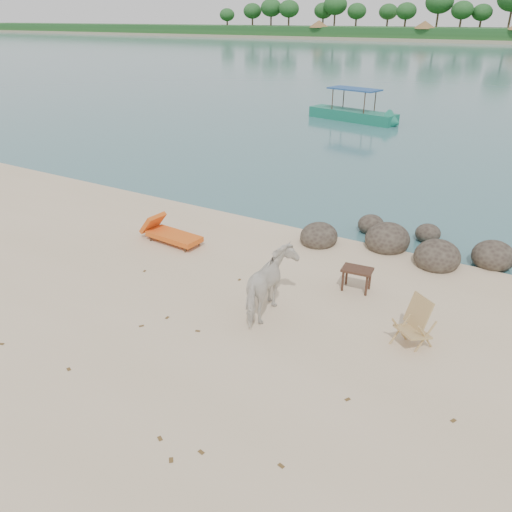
{
  "coord_description": "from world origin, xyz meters",
  "views": [
    {
      "loc": [
        4.3,
        -6.33,
        5.68
      ],
      "look_at": [
        -0.67,
        2.0,
        1.0
      ],
      "focal_mm": 35.0,
      "sensor_mm": 36.0,
      "label": 1
    }
  ],
  "objects_px": {
    "lounge_chair": "(174,234)",
    "deck_chair": "(413,327)",
    "boat_near": "(354,94)",
    "cow": "(271,286)",
    "side_table": "(356,281)",
    "boulders": "(412,247)"
  },
  "relations": [
    {
      "from": "lounge_chair",
      "to": "deck_chair",
      "type": "relative_size",
      "value": 2.18
    },
    {
      "from": "boat_near",
      "to": "lounge_chair",
      "type": "bearing_deg",
      "value": -71.26
    },
    {
      "from": "lounge_chair",
      "to": "boat_near",
      "type": "xyz_separation_m",
      "value": [
        -2.45,
        19.87,
        1.21
      ]
    },
    {
      "from": "lounge_chair",
      "to": "boat_near",
      "type": "bearing_deg",
      "value": 101.19
    },
    {
      "from": "cow",
      "to": "deck_chair",
      "type": "bearing_deg",
      "value": 178.93
    },
    {
      "from": "side_table",
      "to": "lounge_chair",
      "type": "xyz_separation_m",
      "value": [
        -5.23,
        -0.07,
        0.03
      ]
    },
    {
      "from": "boulders",
      "to": "cow",
      "type": "relative_size",
      "value": 3.83
    },
    {
      "from": "side_table",
      "to": "lounge_chair",
      "type": "relative_size",
      "value": 0.34
    },
    {
      "from": "side_table",
      "to": "boat_near",
      "type": "bearing_deg",
      "value": 105.12
    },
    {
      "from": "boulders",
      "to": "lounge_chair",
      "type": "height_order",
      "value": "boulders"
    },
    {
      "from": "side_table",
      "to": "boat_near",
      "type": "distance_m",
      "value": 21.27
    },
    {
      "from": "boulders",
      "to": "cow",
      "type": "bearing_deg",
      "value": -110.62
    },
    {
      "from": "boulders",
      "to": "cow",
      "type": "xyz_separation_m",
      "value": [
        -1.72,
        -4.56,
        0.51
      ]
    },
    {
      "from": "boulders",
      "to": "boat_near",
      "type": "xyz_separation_m",
      "value": [
        -8.22,
        17.12,
        1.33
      ]
    },
    {
      "from": "cow",
      "to": "boat_near",
      "type": "bearing_deg",
      "value": -82.42
    },
    {
      "from": "side_table",
      "to": "boat_near",
      "type": "xyz_separation_m",
      "value": [
        -7.68,
        19.8,
        1.24
      ]
    },
    {
      "from": "boat_near",
      "to": "side_table",
      "type": "bearing_deg",
      "value": -57.09
    },
    {
      "from": "boulders",
      "to": "deck_chair",
      "type": "xyz_separation_m",
      "value": [
        1.12,
        -4.16,
        0.27
      ]
    },
    {
      "from": "boat_near",
      "to": "cow",
      "type": "bearing_deg",
      "value": -61.6
    },
    {
      "from": "lounge_chair",
      "to": "boat_near",
      "type": "distance_m",
      "value": 20.05
    },
    {
      "from": "lounge_chair",
      "to": "boat_near",
      "type": "height_order",
      "value": "boat_near"
    },
    {
      "from": "cow",
      "to": "side_table",
      "type": "bearing_deg",
      "value": -131.06
    }
  ]
}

